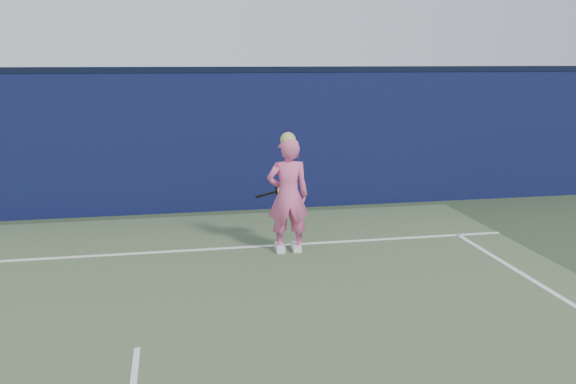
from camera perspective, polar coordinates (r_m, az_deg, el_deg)
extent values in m
cube|color=#0C1239|center=(11.19, -12.91, 4.41)|extent=(24.00, 0.40, 2.50)
cube|color=black|center=(11.10, -13.24, 11.07)|extent=(24.00, 0.42, 0.10)
imported|color=#EE5C97|center=(8.69, 0.00, -0.33)|extent=(0.61, 0.41, 1.66)
sphere|color=#C3BB57|center=(8.55, 0.00, 4.89)|extent=(0.22, 0.22, 0.22)
cube|color=white|center=(8.91, 0.76, -5.18)|extent=(0.13, 0.28, 0.10)
cube|color=white|center=(8.88, -0.77, -5.26)|extent=(0.13, 0.28, 0.10)
torus|color=black|center=(9.07, -0.15, 0.23)|extent=(0.34, 0.07, 0.34)
torus|color=yellow|center=(9.07, -0.15, 0.23)|extent=(0.28, 0.05, 0.28)
cylinder|color=beige|center=(9.07, -0.15, 0.23)|extent=(0.28, 0.04, 0.28)
cylinder|color=black|center=(9.13, -1.75, -0.14)|extent=(0.31, 0.08, 0.11)
cylinder|color=black|center=(9.16, -2.64, -0.38)|extent=(0.14, 0.06, 0.07)
cube|color=white|center=(9.02, -13.01, -5.56)|extent=(11.00, 0.08, 0.01)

